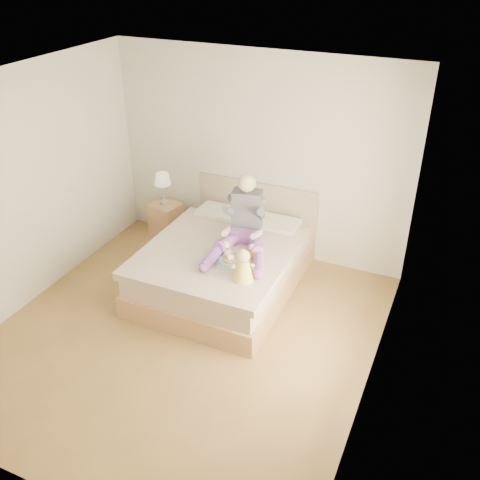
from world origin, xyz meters
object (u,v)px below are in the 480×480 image
at_px(bed, 226,263).
at_px(tray, 237,260).
at_px(nightstand, 166,220).
at_px(adult, 244,226).
at_px(baby, 243,268).

height_order(bed, tray, bed).
xyz_separation_m(nightstand, adult, (1.55, -0.74, 0.61)).
distance_m(tray, baby, 0.38).
bearing_deg(baby, bed, 98.89).
bearing_deg(baby, tray, 94.12).
relative_size(bed, nightstand, 4.31).
bearing_deg(nightstand, bed, -19.26).
bearing_deg(bed, nightstand, 149.07).
bearing_deg(tray, adult, 85.83).
distance_m(nightstand, tray, 2.04).
relative_size(nightstand, adult, 0.46).
xyz_separation_m(nightstand, baby, (1.85, -1.44, 0.51)).
xyz_separation_m(bed, tray, (0.32, -0.34, 0.32)).
bearing_deg(tray, bed, 115.19).
bearing_deg(baby, adult, 83.02).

